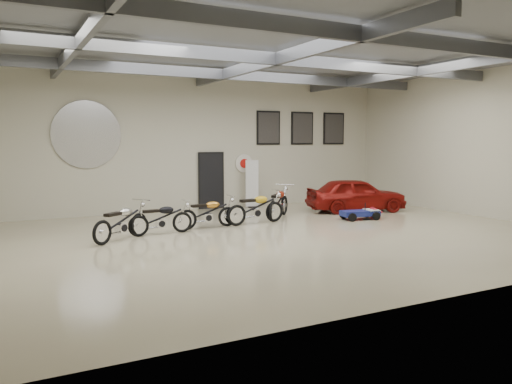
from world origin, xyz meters
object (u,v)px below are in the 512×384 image
go_kart (363,211)px  banner_stand (252,184)px  motorcycle_black (161,218)px  vintage_car (356,195)px  motorcycle_gold (208,212)px  motorcycle_silver (121,221)px  motorcycle_yellow (256,207)px  motorcycle_red (279,202)px

go_kart → banner_stand: bearing=124.1°
banner_stand → go_kart: size_ratio=1.20×
motorcycle_black → vintage_car: size_ratio=0.50×
motorcycle_gold → vintage_car: (6.18, 0.82, 0.13)m
banner_stand → motorcycle_black: size_ratio=1.03×
motorcycle_gold → go_kart: (5.21, -0.81, -0.20)m
motorcycle_silver → go_kart: bearing=-36.5°
go_kart → vintage_car: (0.97, 1.63, 0.34)m
vintage_car → motorcycle_gold: bearing=112.6°
banner_stand → motorcycle_yellow: 3.87m
banner_stand → go_kart: banner_stand is taller
motorcycle_black → motorcycle_red: size_ratio=0.86×
motorcycle_silver → motorcycle_black: size_ratio=1.08×
banner_stand → motorcycle_yellow: (-1.62, -3.49, -0.40)m
motorcycle_gold → go_kart: bearing=-10.4°
motorcycle_yellow → motorcycle_red: size_ratio=0.96×
motorcycle_black → vintage_car: bearing=5.6°
banner_stand → motorcycle_gold: (-3.25, -3.51, -0.44)m
motorcycle_gold → motorcycle_yellow: bearing=-0.8°
vintage_car → motorcycle_silver: bearing=114.6°
motorcycle_yellow → vintage_car: 4.62m
banner_stand → motorcycle_red: (-0.42, -2.84, -0.38)m
motorcycle_gold → motorcycle_red: size_ratio=0.88×
banner_stand → go_kart: bearing=-54.4°
motorcycle_silver → motorcycle_black: 1.20m
banner_stand → go_kart: 4.79m
banner_stand → vintage_car: size_ratio=0.51×
banner_stand → motorcycle_red: bearing=-87.2°
banner_stand → vintage_car: bearing=-31.4°
motorcycle_black → motorcycle_red: bearing=10.2°
motorcycle_gold → banner_stand: bearing=45.7°
motorcycle_silver → motorcycle_gold: bearing=-21.5°
motorcycle_black → motorcycle_gold: size_ratio=0.97×
motorcycle_gold → go_kart: motorcycle_gold is taller
motorcycle_silver → motorcycle_black: (1.15, 0.32, -0.04)m
motorcycle_red → go_kart: size_ratio=1.36×
banner_stand → vintage_car: 4.00m
motorcycle_silver → vintage_car: 8.99m
motorcycle_black → vintage_car: 7.80m
motorcycle_black → go_kart: 6.75m
motorcycle_black → motorcycle_silver: bearing=-167.2°
motorcycle_silver → motorcycle_red: size_ratio=0.93×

